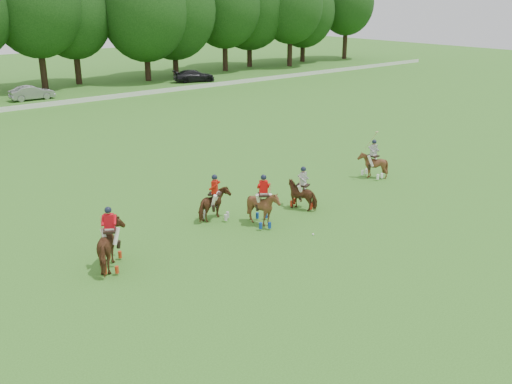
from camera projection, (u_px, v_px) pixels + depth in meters
ground at (318, 252)px, 23.05m from camera, size 180.00×180.00×0.00m
boundary_rail at (13, 108)px, 50.69m from camera, size 120.00×0.10×0.44m
car_mid at (32, 93)px, 55.76m from camera, size 4.20×1.55×1.37m
car_right at (194, 76)px, 67.13m from camera, size 5.19×3.32×1.40m
polo_red_a at (111, 246)px, 21.46m from camera, size 1.93×2.30×2.47m
polo_red_b at (215, 204)px, 26.08m from camera, size 1.91×1.88×2.19m
polo_red_c at (263, 207)px, 25.48m from camera, size 1.96×2.01×2.37m
polo_stripe_a at (303, 194)px, 27.52m from camera, size 1.36×1.79×2.11m
polo_stripe_b at (373, 164)px, 32.08m from camera, size 1.23×1.38×2.75m
polo_ball at (313, 234)px, 24.63m from camera, size 0.09×0.09×0.09m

